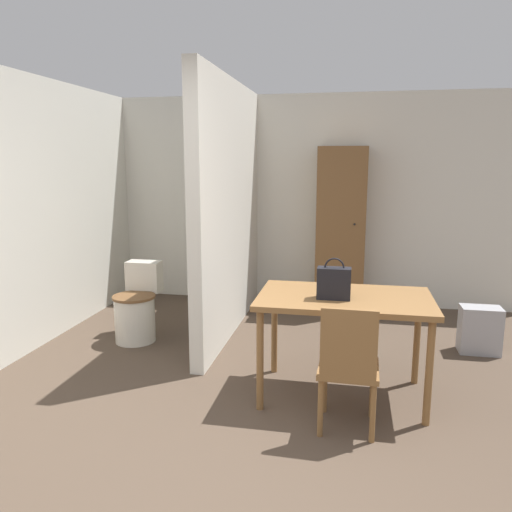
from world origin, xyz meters
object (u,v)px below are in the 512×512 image
Objects in this scene: handbag at (334,283)px; wooden_cabinet at (341,230)px; toilet at (137,309)px; space_heater at (480,330)px; wooden_chair at (348,365)px; dining_table at (344,307)px.

wooden_cabinet is (-0.01, 2.35, 0.06)m from handbag.
toilet reaches higher than space_heater.
wooden_chair reaches higher than toilet.
wooden_chair is at bearing -87.27° from wooden_cabinet.
wooden_cabinet is 4.38× the size of space_heater.
wooden_cabinet is at bearing 36.61° from toilet.
space_heater is at bearing -41.68° from wooden_cabinet.
toilet is (-2.04, 1.35, -0.15)m from wooden_chair.
dining_table is at bearing 96.22° from wooden_chair.
dining_table reaches higher than toilet.
space_heater is (1.30, -1.16, -0.73)m from wooden_cabinet.
handbag is 0.69× the size of space_heater.
dining_table is at bearing -87.71° from wooden_cabinet.
handbag reaches higher than wooden_chair.
wooden_chair is 2.00m from space_heater.
wooden_chair is 2.90× the size of handbag.
toilet is 3.23m from space_heater.
toilet is 1.72× the size of space_heater.
dining_table is at bearing -137.80° from space_heater.
dining_table is 1.70m from space_heater.
handbag is at bearing 107.33° from wooden_chair.
wooden_chair is (0.04, -0.51, -0.23)m from dining_table.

